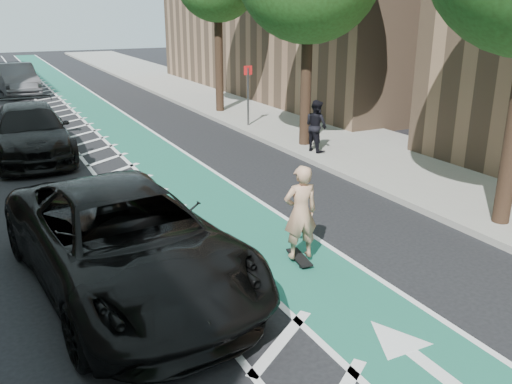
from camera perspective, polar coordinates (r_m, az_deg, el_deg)
ground at (r=8.73m, az=-10.93°, el=-13.19°), size 120.00×120.00×0.00m
bike_lane at (r=18.45m, az=-10.95°, el=4.08°), size 2.00×90.00×0.01m
buffer_strip at (r=18.11m, az=-15.50°, el=3.45°), size 1.40×90.00×0.01m
sidewalk_right at (r=21.10m, az=6.27°, el=6.33°), size 5.00×90.00×0.15m
curb_right at (r=19.89m, az=0.32°, el=5.70°), size 0.12×90.00×0.16m
sign_post at (r=21.65m, az=-0.84°, el=10.19°), size 0.35×0.08×2.47m
skateboard at (r=10.38m, az=4.57°, el=-6.88°), size 0.35×0.84×0.11m
skateboarder at (r=10.01m, az=4.70°, el=-2.14°), size 0.71×0.53×1.80m
suv_near at (r=9.38m, az=-13.62°, el=-5.00°), size 3.56×6.56×1.75m
suv_far at (r=18.89m, az=-22.64°, el=5.87°), size 2.45×5.74×1.65m
car_grey at (r=33.63m, az=-23.84°, el=10.82°), size 2.06×5.20×1.68m
pedestrian at (r=17.69m, az=6.35°, el=6.94°), size 0.76×0.90×1.67m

